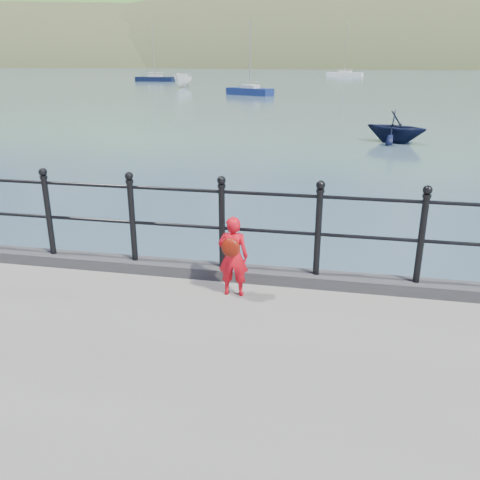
% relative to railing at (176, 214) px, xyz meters
% --- Properties ---
extents(ground, '(600.00, 600.00, 0.00)m').
position_rel_railing_xyz_m(ground, '(-0.00, 0.15, -1.82)').
color(ground, '#2D4251').
rests_on(ground, ground).
extents(kerb, '(60.00, 0.30, 0.15)m').
position_rel_railing_xyz_m(kerb, '(-0.00, -0.00, -0.75)').
color(kerb, '#28282B').
rests_on(kerb, quay).
extents(railing, '(18.11, 0.11, 1.20)m').
position_rel_railing_xyz_m(railing, '(0.00, 0.00, 0.00)').
color(railing, black).
rests_on(railing, kerb).
extents(far_shore, '(830.00, 200.00, 156.00)m').
position_rel_railing_xyz_m(far_shore, '(38.34, 239.56, -24.39)').
color(far_shore, '#333A21').
rests_on(far_shore, ground).
extents(child, '(0.37, 0.31, 0.98)m').
position_rel_railing_xyz_m(child, '(0.84, -0.47, -0.32)').
color(child, red).
rests_on(child, quay).
extents(launch_white, '(1.83, 4.55, 1.74)m').
position_rel_railing_xyz_m(launch_white, '(-17.89, 57.37, -0.95)').
color(launch_white, white).
rests_on(launch_white, ground).
extents(launch_navy, '(3.44, 3.27, 1.42)m').
position_rel_railing_xyz_m(launch_navy, '(4.34, 18.20, -1.11)').
color(launch_navy, black).
rests_on(launch_navy, ground).
extents(sailboat_left, '(5.95, 2.08, 8.37)m').
position_rel_railing_xyz_m(sailboat_left, '(-26.74, 71.26, -1.49)').
color(sailboat_left, black).
rests_on(sailboat_left, ground).
extents(sailboat_port, '(5.04, 3.54, 7.21)m').
position_rel_railing_xyz_m(sailboat_port, '(-7.38, 45.88, -1.48)').
color(sailboat_port, navy).
rests_on(sailboat_port, ground).
extents(sailboat_deep, '(7.07, 3.39, 9.96)m').
position_rel_railing_xyz_m(sailboat_deep, '(1.59, 97.89, -1.48)').
color(sailboat_deep, silver).
rests_on(sailboat_deep, ground).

